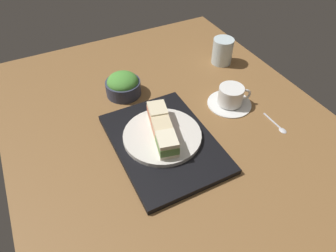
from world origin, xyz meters
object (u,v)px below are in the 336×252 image
object	(u,v)px
sandwich_plate	(162,136)
sandwich_near	(158,113)
coffee_cup	(231,97)
drinking_glass	(222,51)
teaspoon	(280,127)
sandwich_far	(167,144)
salad_bowl	(123,85)
sandwich_middle	(162,128)

from	to	relation	value
sandwich_plate	sandwich_near	size ratio (longest dim) A/B	2.96
coffee_cup	drinking_glass	world-z (taller)	drinking_glass
drinking_glass	teaspoon	xyz separation A→B (cm)	(39.96, -4.90, -4.68)
sandwich_plate	sandwich_far	bearing A→B (deg)	-13.93
drinking_glass	teaspoon	distance (cm)	40.53
sandwich_near	coffee_cup	size ratio (longest dim) A/B	0.52
coffee_cup	sandwich_plate	bearing A→B (deg)	-79.35
sandwich_plate	salad_bowl	world-z (taller)	salad_bowl
sandwich_far	salad_bowl	bearing A→B (deg)	-179.48
sandwich_plate	drinking_glass	bearing A→B (deg)	125.28
sandwich_plate	coffee_cup	distance (cm)	28.67
sandwich_far	coffee_cup	bearing A→B (deg)	111.29
coffee_cup	sandwich_far	bearing A→B (deg)	-68.71
sandwich_middle	coffee_cup	world-z (taller)	sandwich_middle
salad_bowl	coffee_cup	bearing A→B (deg)	54.09
salad_bowl	drinking_glass	size ratio (longest dim) A/B	1.21
drinking_glass	sandwich_plate	bearing A→B (deg)	-54.72
sandwich_near	teaspoon	xyz separation A→B (cm)	(17.70, 33.89, -5.30)
drinking_glass	sandwich_near	bearing A→B (deg)	-60.15
sandwich_middle	coffee_cup	xyz separation A→B (cm)	(-5.30, 28.17, -2.45)
sandwich_far	coffee_cup	size ratio (longest dim) A/B	0.53
drinking_glass	teaspoon	world-z (taller)	drinking_glass
teaspoon	sandwich_far	bearing A→B (deg)	-97.88
salad_bowl	coffee_cup	xyz separation A→B (cm)	(21.75, 30.03, -0.81)
coffee_cup	salad_bowl	bearing A→B (deg)	-125.91
sandwich_far	coffee_cup	distance (cm)	32.02
sandwich_middle	teaspoon	size ratio (longest dim) A/B	0.77
sandwich_plate	teaspoon	distance (cm)	37.30
sandwich_middle	teaspoon	distance (cm)	37.58
sandwich_plate	sandwich_middle	size ratio (longest dim) A/B	2.88
sandwich_near	sandwich_far	world-z (taller)	same
sandwich_plate	coffee_cup	world-z (taller)	coffee_cup
sandwich_middle	sandwich_far	bearing A→B (deg)	-13.93
salad_bowl	sandwich_plate	bearing A→B (deg)	3.93
sandwich_near	salad_bowl	xyz separation A→B (cm)	(-20.77, -3.42, -1.87)
teaspoon	drinking_glass	bearing A→B (deg)	173.01
sandwich_far	teaspoon	world-z (taller)	sandwich_far
salad_bowl	drinking_glass	distance (cm)	42.25
coffee_cup	drinking_glass	distance (cm)	26.32
sandwich_far	drinking_glass	size ratio (longest dim) A/B	0.79
salad_bowl	drinking_glass	bearing A→B (deg)	92.03
salad_bowl	teaspoon	distance (cm)	53.70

